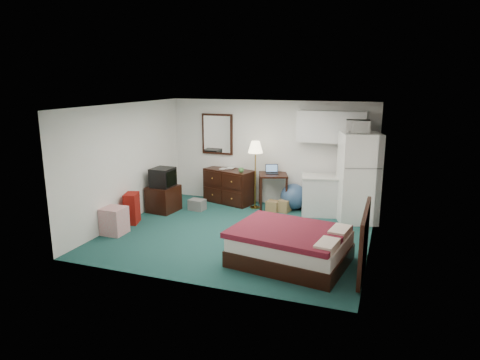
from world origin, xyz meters
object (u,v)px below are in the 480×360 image
at_px(desk, 273,191).
at_px(dresser, 229,186).
at_px(floor_lamp, 255,175).
at_px(suitcase, 132,208).
at_px(bed, 290,246).
at_px(tv_stand, 164,199).
at_px(fridge, 358,178).
at_px(kitchen_counter, 320,196).

bearing_deg(desk, dresser, 157.94).
relative_size(floor_lamp, suitcase, 2.45).
distance_m(bed, tv_stand, 3.86).
bearing_deg(fridge, bed, -125.19).
bearing_deg(suitcase, fridge, 4.00).
bearing_deg(floor_lamp, fridge, -3.78).
height_order(floor_lamp, desk, floor_lamp).
bearing_deg(floor_lamp, dresser, 163.31).
height_order(bed, tv_stand, tv_stand).
distance_m(dresser, tv_stand, 1.66).
xyz_separation_m(floor_lamp, fridge, (2.34, -0.15, 0.16)).
relative_size(dresser, tv_stand, 1.90).
bearing_deg(kitchen_counter, fridge, -25.34).
xyz_separation_m(floor_lamp, desk, (0.39, 0.17, -0.39)).
distance_m(kitchen_counter, suitcase, 4.12).
bearing_deg(suitcase, desk, 22.34).
xyz_separation_m(kitchen_counter, fridge, (0.82, -0.19, 0.52)).
bearing_deg(kitchen_counter, suitcase, -164.18).
height_order(floor_lamp, suitcase, floor_lamp).
distance_m(dresser, bed, 3.73).
height_order(dresser, floor_lamp, floor_lamp).
bearing_deg(bed, floor_lamp, 127.47).
distance_m(desk, fridge, 2.05).
bearing_deg(suitcase, bed, -30.60).
distance_m(dresser, kitchen_counter, 2.27).
distance_m(desk, kitchen_counter, 1.14).
bearing_deg(desk, fridge, -29.02).
height_order(fridge, tv_stand, fridge).
distance_m(desk, bed, 3.13).
bearing_deg(tv_stand, kitchen_counter, 22.26).
relative_size(kitchen_counter, bed, 0.48).
relative_size(tv_stand, suitcase, 0.99).
bearing_deg(dresser, desk, 14.48).
bearing_deg(bed, tv_stand, 160.99).
height_order(desk, suitcase, desk).
relative_size(fridge, suitcase, 2.93).
distance_m(kitchen_counter, tv_stand, 3.57).
bearing_deg(floor_lamp, suitcase, -137.63).
xyz_separation_m(desk, bed, (1.12, -2.93, -0.12)).
relative_size(floor_lamp, kitchen_counter, 1.85).
xyz_separation_m(desk, fridge, (1.95, -0.33, 0.54)).
height_order(dresser, suitcase, dresser).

